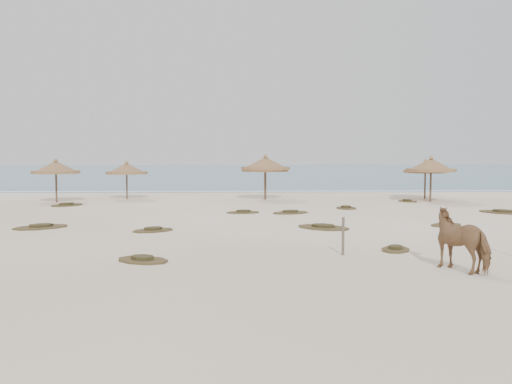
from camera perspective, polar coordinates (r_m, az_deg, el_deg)
ground at (r=20.74m, az=-0.01°, el=-4.90°), size 160.00×160.00×0.00m
ocean at (r=95.54m, az=-1.26°, el=2.08°), size 200.00×100.00×0.01m
foam_line at (r=46.60m, az=-0.90°, el=0.06°), size 70.00×0.60×0.01m
palapa_1 at (r=38.66m, az=-19.38°, el=2.28°), size 3.61×3.61×2.84m
palapa_2 at (r=39.96m, az=-12.81°, el=2.23°), size 3.66×3.66×2.64m
palapa_3 at (r=38.58m, az=0.96°, el=2.80°), size 4.01×4.01×3.10m
palapa_4 at (r=38.56m, az=0.91°, el=2.61°), size 3.84×3.84×2.93m
palapa_5 at (r=40.67m, az=16.58°, el=2.34°), size 3.71×3.71×2.77m
palapa_6 at (r=38.35m, az=17.10°, el=2.51°), size 4.21×4.21×3.01m
horse at (r=16.52m, az=20.05°, el=-4.51°), size 1.79×2.16×1.67m
fence_post_near at (r=18.02m, az=8.71°, el=-4.39°), size 0.12×0.12×1.19m
scrub_1 at (r=25.88m, az=-20.72°, el=-3.27°), size 2.76×2.62×0.16m
scrub_2 at (r=23.62m, az=-10.26°, el=-3.75°), size 2.08×1.95×0.16m
scrub_3 at (r=30.04m, az=3.46°, el=-2.04°), size 2.43×2.14×0.16m
scrub_4 at (r=26.30m, az=18.48°, el=-3.10°), size 1.97×1.84×0.16m
scrub_5 at (r=32.91m, az=23.47°, el=-1.84°), size 2.94×3.02×0.16m
scrub_6 at (r=36.12m, az=-18.40°, el=-1.22°), size 2.31×2.62×0.16m
scrub_7 at (r=32.90m, az=9.00°, el=-1.56°), size 1.18×1.77×0.16m
scrub_9 at (r=24.29m, az=6.74°, el=-3.50°), size 2.84×2.77×0.16m
scrub_10 at (r=38.20m, az=14.92°, el=-0.88°), size 1.50×1.73×0.16m
scrub_11 at (r=17.24m, az=-11.28°, el=-6.63°), size 2.03×1.83×0.16m
scrub_12 at (r=19.26m, az=13.77°, el=-5.55°), size 1.35×1.61×0.16m
scrub_13 at (r=30.14m, az=-1.30°, el=-2.01°), size 1.99×1.52×0.16m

